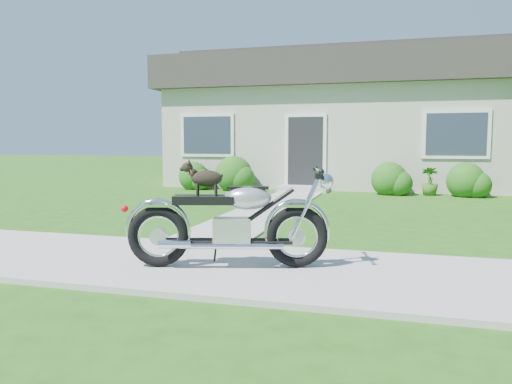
% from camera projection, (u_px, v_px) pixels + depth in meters
% --- Properties ---
extents(ground, '(80.00, 80.00, 0.00)m').
position_uv_depth(ground, '(292.00, 272.00, 5.35)').
color(ground, '#235114').
rests_on(ground, ground).
extents(sidewalk, '(24.00, 2.20, 0.04)m').
position_uv_depth(sidewalk, '(292.00, 270.00, 5.35)').
color(sidewalk, '#9E9B93').
rests_on(sidewalk, ground).
extents(walkway, '(1.20, 8.00, 0.03)m').
position_uv_depth(walkway, '(271.00, 207.00, 10.54)').
color(walkway, '#9E9B93').
rests_on(walkway, ground).
extents(house, '(12.60, 7.03, 4.50)m').
position_uv_depth(house, '(366.00, 119.00, 16.61)').
color(house, beige).
rests_on(house, ground).
extents(shrub_row, '(10.54, 1.07, 1.07)m').
position_uv_depth(shrub_row, '(367.00, 178.00, 13.37)').
color(shrub_row, '#245917').
rests_on(shrub_row, ground).
extents(potted_plant_left, '(0.80, 0.87, 0.80)m').
position_uv_depth(potted_plant_left, '(202.00, 176.00, 14.72)').
color(potted_plant_left, '#205D18').
rests_on(potted_plant_left, ground).
extents(potted_plant_right, '(0.44, 0.44, 0.75)m').
position_uv_depth(potted_plant_right, '(430.00, 181.00, 12.98)').
color(potted_plant_right, '#33671C').
rests_on(potted_plant_right, ground).
extents(motorcycle_with_dog, '(2.18, 0.88, 1.14)m').
position_uv_depth(motorcycle_with_dog, '(232.00, 221.00, 5.36)').
color(motorcycle_with_dog, black).
rests_on(motorcycle_with_dog, sidewalk).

